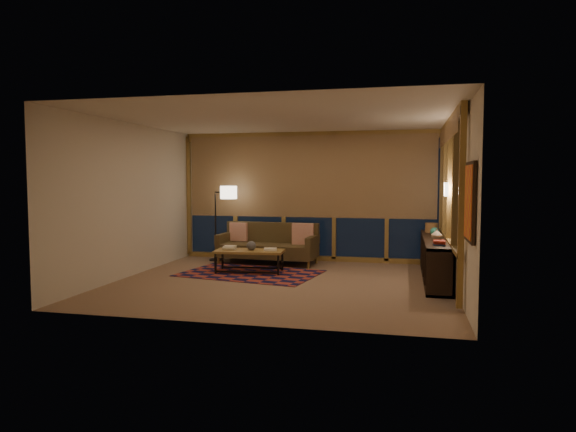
% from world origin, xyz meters
% --- Properties ---
extents(floor, '(5.50, 5.00, 0.01)m').
position_xyz_m(floor, '(0.00, 0.00, 0.00)').
color(floor, '#A27A5C').
rests_on(floor, ground).
extents(ceiling, '(5.50, 5.00, 0.01)m').
position_xyz_m(ceiling, '(0.00, 0.00, 2.70)').
color(ceiling, beige).
rests_on(ceiling, walls).
extents(walls, '(5.51, 5.01, 2.70)m').
position_xyz_m(walls, '(0.00, 0.00, 1.35)').
color(walls, beige).
rests_on(walls, floor).
extents(window_wall_back, '(5.30, 0.16, 2.60)m').
position_xyz_m(window_wall_back, '(0.00, 2.43, 1.35)').
color(window_wall_back, '#A37D38').
rests_on(window_wall_back, walls).
extents(window_wall_right, '(0.16, 3.70, 2.60)m').
position_xyz_m(window_wall_right, '(2.68, 0.60, 1.35)').
color(window_wall_right, '#A37D38').
rests_on(window_wall_right, walls).
extents(wall_art, '(0.06, 0.74, 0.94)m').
position_xyz_m(wall_art, '(2.71, -1.85, 1.45)').
color(wall_art, red).
rests_on(wall_art, walls).
extents(wall_sconce, '(0.12, 0.18, 0.22)m').
position_xyz_m(wall_sconce, '(2.62, 0.45, 1.55)').
color(wall_sconce, '#FFEBC5').
rests_on(wall_sconce, walls).
extents(sofa, '(2.02, 0.92, 0.81)m').
position_xyz_m(sofa, '(-0.73, 1.81, 0.40)').
color(sofa, '#463B21').
rests_on(sofa, floor).
extents(pillow_left, '(0.39, 0.16, 0.39)m').
position_xyz_m(pillow_left, '(-1.43, 2.08, 0.60)').
color(pillow_left, red).
rests_on(pillow_left, sofa).
extents(pillow_right, '(0.44, 0.17, 0.43)m').
position_xyz_m(pillow_right, '(-0.02, 1.91, 0.62)').
color(pillow_right, red).
rests_on(pillow_right, sofa).
extents(area_rug, '(2.63, 1.98, 0.01)m').
position_xyz_m(area_rug, '(-0.75, 0.68, 0.01)').
color(area_rug, '#A33929').
rests_on(area_rug, floor).
extents(coffee_table, '(1.30, 0.68, 0.42)m').
position_xyz_m(coffee_table, '(-0.79, 0.77, 0.21)').
color(coffee_table, '#A37D38').
rests_on(coffee_table, floor).
extents(book_stack_a, '(0.23, 0.19, 0.06)m').
position_xyz_m(book_stack_a, '(-1.17, 0.75, 0.45)').
color(book_stack_a, white).
rests_on(book_stack_a, coffee_table).
extents(book_stack_b, '(0.28, 0.24, 0.05)m').
position_xyz_m(book_stack_b, '(-0.40, 0.79, 0.44)').
color(book_stack_b, white).
rests_on(book_stack_b, coffee_table).
extents(ceramic_pot, '(0.19, 0.19, 0.17)m').
position_xyz_m(ceramic_pot, '(-0.76, 0.77, 0.50)').
color(ceramic_pot, black).
rests_on(ceramic_pot, coffee_table).
extents(floor_lamp, '(0.62, 0.51, 1.59)m').
position_xyz_m(floor_lamp, '(-1.92, 2.00, 0.79)').
color(floor_lamp, black).
rests_on(floor_lamp, floor).
extents(bookshelf, '(0.40, 2.86, 0.72)m').
position_xyz_m(bookshelf, '(2.49, 0.85, 0.36)').
color(bookshelf, black).
rests_on(bookshelf, floor).
extents(basket, '(0.27, 0.27, 0.18)m').
position_xyz_m(basket, '(2.47, 1.79, 0.80)').
color(basket, brown).
rests_on(basket, bookshelf).
extents(teal_bowl, '(0.16, 0.16, 0.15)m').
position_xyz_m(teal_bowl, '(2.49, 1.15, 0.79)').
color(teal_bowl, '#207060').
rests_on(teal_bowl, bookshelf).
extents(vase, '(0.23, 0.23, 0.19)m').
position_xyz_m(vase, '(2.49, 0.49, 0.81)').
color(vase, tan).
rests_on(vase, bookshelf).
extents(shelf_book_stack, '(0.20, 0.26, 0.07)m').
position_xyz_m(shelf_book_stack, '(2.49, -0.12, 0.75)').
color(shelf_book_stack, white).
rests_on(shelf_book_stack, bookshelf).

